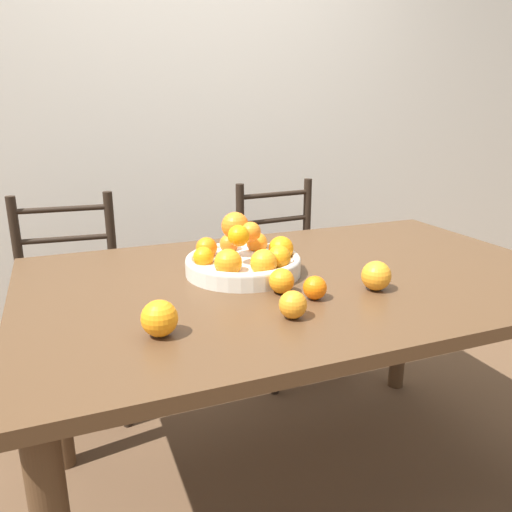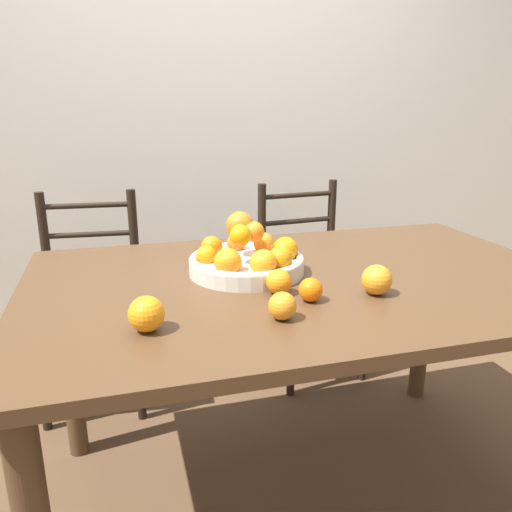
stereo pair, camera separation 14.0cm
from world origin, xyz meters
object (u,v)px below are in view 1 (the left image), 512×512
(fruit_bowl, at_px, (244,258))
(chair_right, at_px, (288,279))
(orange_loose_1, at_px, (315,288))
(orange_loose_3, at_px, (282,281))
(chair_left, at_px, (70,309))
(orange_loose_2, at_px, (160,318))
(orange_loose_0, at_px, (293,305))
(orange_loose_4, at_px, (376,276))

(fruit_bowl, xyz_separation_m, chair_right, (0.50, 0.73, -0.37))
(orange_loose_1, distance_m, orange_loose_3, 0.10)
(orange_loose_1, xyz_separation_m, chair_left, (-0.60, 1.00, -0.36))
(chair_left, height_order, chair_right, same)
(orange_loose_2, height_order, chair_left, chair_left)
(orange_loose_2, relative_size, orange_loose_3, 1.18)
(chair_right, bearing_deg, chair_left, 174.90)
(orange_loose_1, xyz_separation_m, chair_right, (0.40, 1.00, -0.36))
(orange_loose_0, height_order, chair_left, chair_left)
(orange_loose_1, xyz_separation_m, orange_loose_4, (0.19, -0.00, 0.01))
(orange_loose_2, distance_m, orange_loose_4, 0.61)
(chair_left, bearing_deg, orange_loose_4, -47.17)
(orange_loose_3, height_order, orange_loose_4, orange_loose_4)
(fruit_bowl, xyz_separation_m, orange_loose_0, (-0.01, -0.35, -0.01))
(fruit_bowl, distance_m, chair_right, 0.96)
(orange_loose_1, distance_m, chair_right, 1.13)
(fruit_bowl, distance_m, chair_left, 0.96)
(chair_right, bearing_deg, fruit_bowl, -129.43)
(fruit_bowl, height_order, orange_loose_3, fruit_bowl)
(fruit_bowl, relative_size, orange_loose_2, 4.24)
(orange_loose_4, height_order, chair_right, chair_right)
(orange_loose_0, distance_m, chair_right, 1.25)
(fruit_bowl, bearing_deg, orange_loose_1, -69.50)
(chair_right, bearing_deg, orange_loose_0, -120.16)
(orange_loose_1, bearing_deg, orange_loose_0, -140.25)
(orange_loose_2, height_order, orange_loose_4, same)
(orange_loose_0, xyz_separation_m, orange_loose_2, (-0.31, 0.02, 0.01))
(fruit_bowl, distance_m, orange_loose_3, 0.20)
(orange_loose_1, bearing_deg, orange_loose_2, -170.98)
(orange_loose_4, bearing_deg, chair_left, 128.34)
(orange_loose_0, bearing_deg, orange_loose_1, 39.75)
(chair_left, distance_m, chair_right, 1.00)
(chair_right, bearing_deg, orange_loose_3, -121.71)
(orange_loose_3, height_order, chair_left, chair_left)
(fruit_bowl, height_order, orange_loose_4, fruit_bowl)
(orange_loose_3, bearing_deg, orange_loose_2, -158.80)
(orange_loose_0, relative_size, orange_loose_4, 0.83)
(orange_loose_2, xyz_separation_m, chair_left, (-0.18, 1.07, -0.37))
(orange_loose_3, bearing_deg, chair_right, 63.39)
(orange_loose_0, xyz_separation_m, orange_loose_4, (0.30, 0.09, 0.01))
(orange_loose_3, bearing_deg, orange_loose_4, -16.30)
(fruit_bowl, height_order, orange_loose_0, fruit_bowl)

